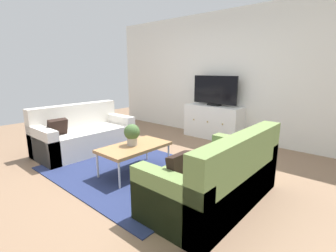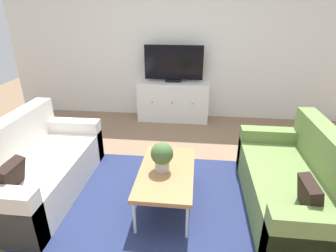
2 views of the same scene
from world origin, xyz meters
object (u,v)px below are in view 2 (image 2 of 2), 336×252
at_px(tv_console, 173,101).
at_px(couch_right_side, 300,187).
at_px(couch_left_side, 33,170).
at_px(potted_plant, 162,156).
at_px(coffee_table, 166,173).
at_px(flat_screen_tv, 174,64).

bearing_deg(tv_console, couch_right_side, -57.49).
bearing_deg(tv_console, couch_left_side, -119.78).
bearing_deg(couch_left_side, potted_plant, -1.73).
xyz_separation_m(couch_left_side, coffee_table, (1.51, -0.04, 0.10)).
distance_m(couch_left_side, potted_plant, 1.50).
bearing_deg(couch_right_side, couch_left_side, 180.00).
height_order(couch_left_side, tv_console, couch_left_side).
bearing_deg(potted_plant, couch_right_side, 1.81).
distance_m(couch_left_side, tv_console, 2.74).
distance_m(coffee_table, tv_console, 2.42).
height_order(potted_plant, tv_console, potted_plant).
distance_m(couch_right_side, coffee_table, 1.37).
bearing_deg(potted_plant, tv_console, 92.52).
distance_m(coffee_table, flat_screen_tv, 2.53).
distance_m(couch_left_side, flat_screen_tv, 2.86).
bearing_deg(coffee_table, couch_left_side, 178.37).
bearing_deg(coffee_table, couch_right_side, 1.80).
distance_m(potted_plant, tv_console, 2.43).
xyz_separation_m(coffee_table, tv_console, (-0.15, 2.42, -0.02)).
distance_m(couch_left_side, couch_right_side, 2.87).
distance_m(couch_right_side, tv_console, 2.82).
bearing_deg(tv_console, coffee_table, -86.43).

